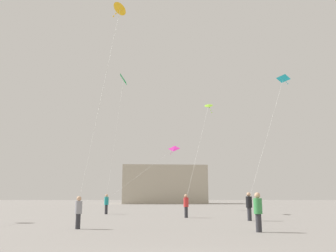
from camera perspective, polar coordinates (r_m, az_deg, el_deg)
person_in_green at (r=16.92m, az=14.08°, el=-12.99°), size 0.38×0.38×1.75m
person_in_teal at (r=33.15m, az=-10.08°, el=-12.11°), size 0.39×0.39×1.77m
person_in_grey at (r=18.52m, az=-14.40°, el=-13.08°), size 0.34×0.34×1.58m
person_in_red at (r=27.32m, az=2.72°, el=-12.53°), size 0.38×0.38×1.73m
person_in_black at (r=24.53m, az=12.70°, el=-12.29°), size 0.40×0.40×1.84m
kite_cyan_delta at (r=36.49m, az=17.74°, el=6.77°), size 6.62×9.80×11.94m
kite_lime_diamond at (r=33.09m, az=6.30°, el=3.07°), size 2.88×5.10×8.86m
kite_amber_diamond at (r=24.50m, az=-7.96°, el=17.95°), size 1.92×3.90×12.71m
kite_emerald_delta at (r=37.04m, az=-7.35°, el=7.28°), size 1.39×3.04×12.64m
kite_magenta_delta at (r=42.87m, az=0.50°, el=-3.87°), size 6.91×10.58×6.29m
building_left_hall at (r=79.73m, az=-0.86°, el=-9.43°), size 18.73×11.23×8.17m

